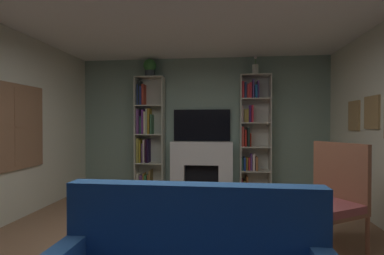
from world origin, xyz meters
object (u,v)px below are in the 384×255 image
object	(u,v)px
potted_plant	(150,67)
armchair	(329,195)
vase_with_flowers	(255,68)
bookshelf_right	(252,133)
tv	(202,125)
fireplace	(202,165)
bookshelf_left	(147,137)
coffee_table	(199,241)

from	to	relation	value
potted_plant	armchair	xyz separation A→B (m)	(2.64, -2.28, -1.92)
potted_plant	vase_with_flowers	xyz separation A→B (m)	(2.07, -0.00, -0.06)
bookshelf_right	vase_with_flowers	size ratio (longest dim) A/B	6.32
tv	vase_with_flowers	xyz separation A→B (m)	(1.03, -0.12, 1.10)
bookshelf_right	vase_with_flowers	distance (m)	1.24
fireplace	potted_plant	size ratio (longest dim) A/B	3.69
vase_with_flowers	armchair	bearing A→B (deg)	-75.83
fireplace	bookshelf_left	xyz separation A→B (m)	(-1.10, 0.01, 0.56)
tv	vase_with_flowers	world-z (taller)	vase_with_flowers
tv	armchair	xyz separation A→B (m)	(1.61, -2.40, -0.76)
bookshelf_left	vase_with_flowers	size ratio (longest dim) A/B	6.32
fireplace	vase_with_flowers	distance (m)	2.16
tv	coffee_table	size ratio (longest dim) A/B	1.23
fireplace	armchair	xyz separation A→B (m)	(1.61, -2.30, 0.03)
coffee_table	bookshelf_right	bearing A→B (deg)	77.25
bookshelf_right	potted_plant	bearing A→B (deg)	-179.41
bookshelf_right	bookshelf_left	bearing A→B (deg)	179.65
potted_plant	coffee_table	world-z (taller)	potted_plant
bookshelf_right	armchair	xyz separation A→B (m)	(0.64, -2.30, -0.62)
tv	armchair	world-z (taller)	tv
fireplace	vase_with_flowers	world-z (taller)	vase_with_flowers
vase_with_flowers	coffee_table	world-z (taller)	vase_with_flowers
bookshelf_left	coffee_table	size ratio (longest dim) A/B	2.50
bookshelf_left	armchair	size ratio (longest dim) A/B	2.00
bookshelf_right	coffee_table	size ratio (longest dim) A/B	2.50
tv	potted_plant	bearing A→B (deg)	-173.38
tv	bookshelf_left	size ratio (longest dim) A/B	0.49
vase_with_flowers	coffee_table	bearing A→B (deg)	-103.88
armchair	potted_plant	bearing A→B (deg)	139.25
fireplace	tv	world-z (taller)	tv
vase_with_flowers	coffee_table	distance (m)	3.91
armchair	coffee_table	world-z (taller)	armchair
bookshelf_right	armchair	bearing A→B (deg)	-74.50
tv	vase_with_flowers	bearing A→B (deg)	-6.66
tv	potted_plant	world-z (taller)	potted_plant
fireplace	vase_with_flowers	size ratio (longest dim) A/B	3.64
tv	coffee_table	xyz separation A→B (m)	(0.24, -3.35, -0.95)
armchair	bookshelf_left	bearing A→B (deg)	139.54
fireplace	potted_plant	distance (m)	2.20
armchair	fireplace	bearing A→B (deg)	124.98
fireplace	bookshelf_left	size ratio (longest dim) A/B	0.58
coffee_table	tv	bearing A→B (deg)	94.02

